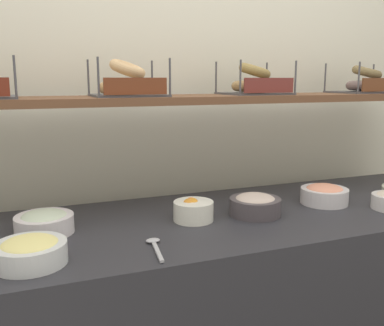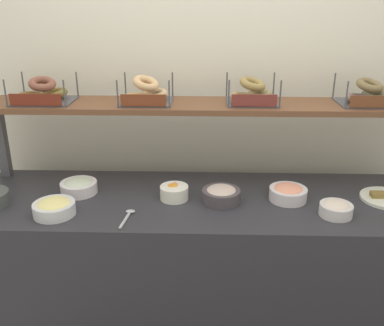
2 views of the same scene
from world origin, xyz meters
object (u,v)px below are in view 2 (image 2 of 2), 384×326
object	(u,v)px
bowl_lox_spread	(288,192)
bagel_basket_poppy	(368,95)
bowl_scallion_spread	(79,186)
bowl_egg_salad	(54,207)
serving_spoon_near_plate	(128,215)
bagel_basket_cinnamon_raisin	(43,94)
bowl_potato_salad	(336,209)
bowl_tuna_salad	(221,194)
bagel_basket_everything	(252,94)
bowl_fruit_salad	(174,192)
bagel_basket_plain	(146,94)

from	to	relation	value
bowl_lox_spread	bagel_basket_poppy	size ratio (longest dim) A/B	0.61
bowl_scallion_spread	bowl_egg_salad	distance (m)	0.25
bowl_scallion_spread	serving_spoon_near_plate	distance (m)	0.39
bowl_scallion_spread	bagel_basket_poppy	size ratio (longest dim) A/B	0.61
bagel_basket_cinnamon_raisin	bowl_potato_salad	bearing A→B (deg)	-15.90
bagel_basket_cinnamon_raisin	bowl_lox_spread	bearing A→B (deg)	-11.30
bowl_tuna_salad	bagel_basket_everything	distance (m)	0.56
bowl_lox_spread	bowl_fruit_salad	distance (m)	0.57
bowl_potato_salad	bagel_basket_everything	distance (m)	0.73
bagel_basket_everything	bagel_basket_poppy	xyz separation A→B (m)	(0.60, -0.01, -0.00)
bowl_egg_salad	serving_spoon_near_plate	size ratio (longest dim) A/B	1.12
serving_spoon_near_plate	bagel_basket_cinnamon_raisin	size ratio (longest dim) A/B	0.56
bowl_lox_spread	bagel_basket_poppy	bearing A→B (deg)	32.11
bowl_potato_salad	bagel_basket_poppy	size ratio (longest dim) A/B	0.50
bagel_basket_everything	bowl_egg_salad	bearing A→B (deg)	-153.43
bowl_tuna_salad	bowl_fruit_salad	bearing A→B (deg)	173.95
bagel_basket_cinnamon_raisin	bagel_basket_everything	world-z (taller)	same
bowl_lox_spread	bowl_scallion_spread	bearing A→B (deg)	177.66
bowl_tuna_salad	bowl_lox_spread	bearing A→B (deg)	6.00
serving_spoon_near_plate	bagel_basket_cinnamon_raisin	xyz separation A→B (m)	(-0.51, 0.47, 0.47)
serving_spoon_near_plate	bagel_basket_everything	size ratio (longest dim) A/B	0.62
bowl_fruit_salad	bagel_basket_cinnamon_raisin	world-z (taller)	bagel_basket_cinnamon_raisin
bowl_scallion_spread	bagel_basket_everything	bearing A→B (deg)	14.50
bowl_tuna_salad	bagel_basket_poppy	size ratio (longest dim) A/B	0.61
bowl_tuna_salad	bagel_basket_plain	bearing A→B (deg)	143.30
bowl_tuna_salad	bagel_basket_everything	bearing A→B (deg)	62.79
bowl_fruit_salad	bagel_basket_everything	bearing A→B (deg)	35.80
bowl_egg_salad	serving_spoon_near_plate	world-z (taller)	bowl_egg_salad
serving_spoon_near_plate	bagel_basket_everything	distance (m)	0.90
bagel_basket_plain	bagel_basket_poppy	xyz separation A→B (m)	(1.16, 0.01, -0.00)
serving_spoon_near_plate	bowl_potato_salad	bearing A→B (deg)	2.67
bagel_basket_cinnamon_raisin	bagel_basket_poppy	size ratio (longest dim) A/B	1.01
bowl_potato_salad	bowl_egg_salad	distance (m)	1.32
bowl_tuna_salad	bagel_basket_everything	size ratio (longest dim) A/B	0.67
bowl_fruit_salad	bowl_egg_salad	bearing A→B (deg)	-161.19
bowl_scallion_spread	bowl_egg_salad	xyz separation A→B (m)	(-0.05, -0.24, -0.00)
bowl_potato_salad	bowl_fruit_salad	world-z (taller)	bowl_fruit_salad
bowl_scallion_spread	serving_spoon_near_plate	size ratio (longest dim) A/B	1.07
bagel_basket_cinnamon_raisin	bagel_basket_poppy	world-z (taller)	same
bowl_potato_salad	serving_spoon_near_plate	bearing A→B (deg)	-177.33
bowl_fruit_salad	bowl_potato_salad	bearing A→B (deg)	-11.36
bowl_lox_spread	bagel_basket_plain	size ratio (longest dim) A/B	0.70
bagel_basket_poppy	bagel_basket_plain	bearing A→B (deg)	-179.61
bowl_egg_salad	bagel_basket_cinnamon_raisin	xyz separation A→B (m)	(-0.16, 0.45, 0.44)
bowl_scallion_spread	serving_spoon_near_plate	bearing A→B (deg)	-40.39
bowl_egg_salad	bowl_lox_spread	bearing A→B (deg)	9.98
bowl_potato_salad	bagel_basket_cinnamon_raisin	bearing A→B (deg)	164.10
bagel_basket_plain	bagel_basket_everything	bearing A→B (deg)	1.55
bowl_lox_spread	bowl_scallion_spread	distance (m)	1.07
bowl_potato_salad	bagel_basket_poppy	xyz separation A→B (m)	(0.23, 0.43, 0.44)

